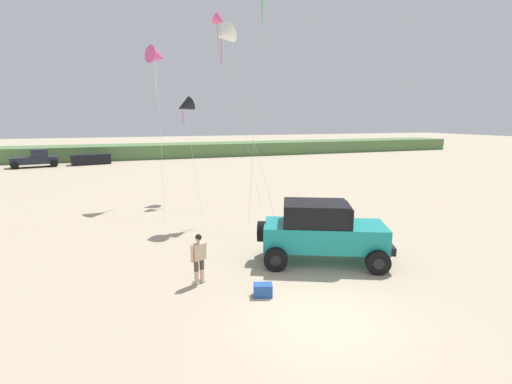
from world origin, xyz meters
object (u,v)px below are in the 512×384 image
cooler_box (263,290)px  kite_orange_streamer (157,56)px  jeep (322,231)px  distant_sedan (91,159)px  person_watching (199,256)px  kite_pink_ribbon (185,106)px  kite_red_delta (224,34)px  distant_pickup (35,159)px  kite_purple_stunt (220,21)px

cooler_box → kite_orange_streamer: bearing=112.4°
jeep → distant_sedan: (-10.09, 36.22, -0.60)m
person_watching → kite_pink_ribbon: bearing=81.7°
kite_red_delta → kite_orange_streamer: bearing=115.7°
person_watching → kite_pink_ribbon: 14.39m
person_watching → kite_red_delta: (3.09, 7.78, 8.44)m
person_watching → distant_pickup: bearing=107.0°
kite_pink_ribbon → kite_red_delta: kite_red_delta is taller
person_watching → kite_orange_streamer: bearing=88.4°
distant_sedan → person_watching: bearing=-93.0°
distant_pickup → cooler_box: bearing=-71.4°
kite_orange_streamer → kite_pink_ribbon: (1.57, -0.11, -2.96)m
cooler_box → kite_red_delta: (1.47, 9.32, 9.19)m
person_watching → kite_pink_ribbon: size_ratio=0.25×
jeep → kite_pink_ribbon: size_ratio=0.75×
jeep → kite_purple_stunt: 16.96m
kite_red_delta → kite_purple_stunt: kite_purple_stunt is taller
kite_purple_stunt → distant_pickup: bearing=125.0°
jeep → cooler_box: jeep is taller
jeep → distant_pickup: jeep is taller
person_watching → kite_orange_streamer: kite_orange_streamer is taller
kite_pink_ribbon → kite_red_delta: 6.54m
jeep → kite_purple_stunt: bearing=90.9°
jeep → distant_sedan: 37.61m
kite_orange_streamer → jeep: bearing=-71.8°
cooler_box → kite_orange_streamer: (-1.24, 14.94, 8.84)m
kite_purple_stunt → distant_sedan: bearing=113.5°
distant_sedan → kite_red_delta: 31.25m
kite_red_delta → distant_pickup: bearing=116.6°
distant_sedan → kite_orange_streamer: bearing=-87.4°
cooler_box → distant_pickup: size_ratio=0.11×
kite_orange_streamer → kite_pink_ribbon: size_ratio=1.45×
kite_orange_streamer → kite_purple_stunt: bearing=5.5°
cooler_box → jeep: bearing=48.9°
person_watching → kite_purple_stunt: 17.95m
kite_purple_stunt → kite_pink_ribbon: bearing=-168.8°
jeep → kite_pink_ribbon: (-2.74, 12.98, 4.86)m
distant_sedan → kite_pink_ribbon: kite_pink_ribbon is taller
kite_orange_streamer → kite_pink_ribbon: 3.36m
kite_orange_streamer → person_watching: bearing=-91.6°
jeep → kite_orange_streamer: 15.84m
jeep → kite_purple_stunt: size_ratio=0.41×
person_watching → distant_sedan: bearing=98.4°
person_watching → distant_pickup: 37.53m
person_watching → distant_sedan: 36.95m
kite_pink_ribbon → distant_pickup: bearing=119.8°
person_watching → kite_red_delta: bearing=68.4°
distant_sedan → kite_pink_ribbon: (7.35, -23.25, 5.46)m
cooler_box → distant_sedan: 38.73m
kite_red_delta → kite_purple_stunt: (1.40, 6.02, 2.11)m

